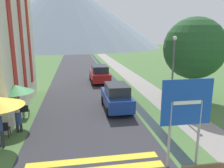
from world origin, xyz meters
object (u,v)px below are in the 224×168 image
Objects in this scene: road_sign at (186,110)px; streetlamp at (173,67)px; cafe_umbrella_middle_green at (16,89)px; parked_car_far at (100,74)px; cafe_chair_far_left at (25,110)px; cafe_chair_near_right at (5,128)px; cafe_chair_far_right at (21,110)px; person_seated_near at (19,120)px; tree_by_path at (194,48)px; parked_car_near at (117,97)px.

streetlamp reaches higher than road_sign.
cafe_umbrella_middle_green is 0.47× the size of streetlamp.
cafe_chair_far_left is (-5.70, -9.45, -0.40)m from parked_car_far.
cafe_chair_far_right is at bearing 97.83° from cafe_chair_near_right.
cafe_chair_far_left is 9.93m from streetlamp.
cafe_umbrella_middle_green is (0.25, 1.70, 1.60)m from cafe_chair_near_right.
person_seated_near is (-5.62, -11.49, -0.21)m from parked_car_far.
cafe_chair_far_right is at bearing 94.84° from cafe_umbrella_middle_green.
person_seated_near is at bearing -162.31° from tree_by_path.
parked_car_near reaches higher than cafe_chair_near_right.
cafe_chair_near_right and cafe_chair_far_right have the same top height.
parked_car_near is 4.63× the size of cafe_chair_near_right.
parked_car_near is 5.88m from cafe_chair_far_left.
parked_car_far reaches higher than person_seated_near.
streetlamp is at bearing 22.38° from cafe_chair_far_left.
parked_car_near is 7.07m from cafe_chair_near_right.
cafe_umbrella_middle_green is at bearing -166.11° from parked_car_near.
streetlamp is (3.92, -9.31, 2.05)m from parked_car_far.
road_sign is 9.14m from cafe_umbrella_middle_green.
cafe_chair_far_left is 0.67× the size of person_seated_near.
cafe_chair_far_left and cafe_chair_far_right have the same top height.
person_seated_near is (0.53, 0.60, 0.19)m from cafe_chair_near_right.
cafe_chair_near_right is 0.13× the size of tree_by_path.
streetlamp reaches higher than parked_car_near.
cafe_chair_near_right is at bearing -78.27° from cafe_chair_far_left.
road_sign is 0.55× the size of tree_by_path.
tree_by_path reaches higher than cafe_chair_far_left.
parked_car_far is 11.21m from cafe_chair_far_right.
road_sign is 4.12× the size of cafe_chair_far_left.
cafe_chair_near_right is 13.66m from tree_by_path.
road_sign reaches higher than cafe_chair_near_right.
cafe_chair_near_right is (-7.63, 3.69, -1.81)m from road_sign.
parked_car_near is 6.16m from cafe_chair_far_right.
cafe_chair_far_left is at bearing 138.61° from road_sign.
parked_car_near is at bearing 10.57° from cafe_chair_far_right.
tree_by_path is (12.45, 4.40, 3.53)m from cafe_chair_near_right.
cafe_chair_far_left is at bearing -121.09° from parked_car_far.
person_seated_near is (0.08, -2.04, 0.19)m from cafe_chair_far_left.
parked_car_far is 0.70× the size of tree_by_path.
cafe_chair_near_right is 0.37× the size of cafe_umbrella_middle_green.
person_seated_near is 10.04m from streetlamp.
road_sign is 2.76× the size of person_seated_near.
tree_by_path reaches higher than road_sign.
cafe_chair_far_left is at bearing 11.34° from cafe_chair_far_right.
parked_car_far is at bearing 62.78° from cafe_chair_far_right.
streetlamp is at bearing -6.38° from parked_car_near.
road_sign is at bearing -110.73° from streetlamp.
streetlamp is at bearing -145.71° from tree_by_path.
road_sign is at bearing -31.13° from person_seated_near.
road_sign is 9.92m from cafe_chair_far_right.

